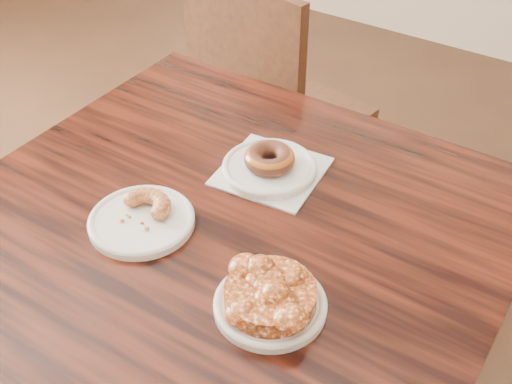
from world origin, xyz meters
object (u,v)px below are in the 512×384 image
Objects in this scene: cafe_table at (223,367)px; cruller_fragment at (140,212)px; chair_far at (285,117)px; glazed_donut at (269,158)px; apple_fritter at (270,292)px.

cruller_fragment is (-0.11, -0.06, 0.40)m from cafe_table.
chair_far reaches higher than glazed_donut.
cafe_table is at bearing 151.36° from apple_fritter.
glazed_donut is 0.25m from cruller_fragment.
glazed_donut is (0.31, -0.58, 0.33)m from chair_far.
chair_far reaches higher than cruller_fragment.
glazed_donut is 0.52× the size of apple_fritter.
chair_far reaches higher than cafe_table.
chair_far is 8.89× the size of cruller_fragment.
glazed_donut is at bearing 66.60° from cruller_fragment.
glazed_donut is (-0.01, 0.18, 0.41)m from cafe_table.
apple_fritter reaches higher than glazed_donut.
chair_far is at bearing 104.59° from cruller_fragment.
glazed_donut is at bearing 122.83° from apple_fritter.
chair_far reaches higher than apple_fritter.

